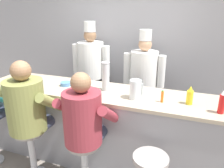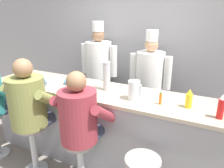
{
  "view_description": "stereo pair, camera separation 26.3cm",
  "coord_description": "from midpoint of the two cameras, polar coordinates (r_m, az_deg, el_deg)",
  "views": [
    {
      "loc": [
        1.07,
        -2.02,
        2.0
      ],
      "look_at": [
        0.2,
        0.32,
        1.15
      ],
      "focal_mm": 35.0,
      "sensor_mm": 36.0,
      "label": 1
    },
    {
      "loc": [
        1.31,
        -1.91,
        2.0
      ],
      "look_at": [
        0.2,
        0.32,
        1.15
      ],
      "focal_mm": 35.0,
      "sensor_mm": 36.0,
      "label": 2
    }
  ],
  "objects": [
    {
      "name": "diner_counter",
      "position": [
        3.0,
        -0.63,
        -10.78
      ],
      "size": [
        3.18,
        0.7,
        1.03
      ],
      "color": "gray",
      "rests_on": "ground_plane"
    },
    {
      "name": "cook_in_whites_near",
      "position": [
        3.94,
        -1.54,
        4.18
      ],
      "size": [
        0.71,
        0.45,
        1.81
      ],
      "color": "#232328",
      "rests_on": "ground_plane"
    },
    {
      "name": "mustard_bottle_yellow",
      "position": [
        2.44,
        22.43,
        -3.7
      ],
      "size": [
        0.07,
        0.07,
        0.21
      ],
      "color": "yellow",
      "rests_on": "diner_counter"
    },
    {
      "name": "cereal_bowl",
      "position": [
        3.02,
        -8.71,
        0.41
      ],
      "size": [
        0.15,
        0.15,
        0.05
      ],
      "color": "#4C7FB7",
      "rests_on": "diner_counter"
    },
    {
      "name": "wall_back",
      "position": [
        3.93,
        8.61,
        9.24
      ],
      "size": [
        10.0,
        0.06,
        2.7
      ],
      "color": "#99999E",
      "rests_on": "ground_plane"
    },
    {
      "name": "coffee_mug_blue",
      "position": [
        3.05,
        -15.41,
        0.5
      ],
      "size": [
        0.13,
        0.08,
        0.09
      ],
      "color": "#4C7AB2",
      "rests_on": "diner_counter"
    },
    {
      "name": "hot_sauce_bottle_orange",
      "position": [
        2.43,
        15.6,
        -3.75
      ],
      "size": [
        0.03,
        0.03,
        0.14
      ],
      "color": "orange",
      "rests_on": "diner_counter"
    },
    {
      "name": "coffee_mug_white",
      "position": [
        2.8,
        -5.4,
        -0.57
      ],
      "size": [
        0.14,
        0.09,
        0.08
      ],
      "color": "white",
      "rests_on": "diner_counter"
    },
    {
      "name": "breakfast_plate",
      "position": [
        3.28,
        -16.78,
        1.11
      ],
      "size": [
        0.25,
        0.25,
        0.05
      ],
      "color": "white",
      "rests_on": "diner_counter"
    },
    {
      "name": "diner_seated_maroon",
      "position": [
        2.35,
        -5.11,
        -9.28
      ],
      "size": [
        0.61,
        0.6,
        1.43
      ],
      "color": "#B2B5BA",
      "rests_on": "ground_plane"
    },
    {
      "name": "diner_seated_olive",
      "position": [
        2.75,
        -18.07,
        -5.19
      ],
      "size": [
        0.65,
        0.64,
        1.49
      ],
      "color": "#B2B5BA",
      "rests_on": "ground_plane"
    },
    {
      "name": "cup_stack_steel",
      "position": [
        2.72,
        1.33,
        2.0
      ],
      "size": [
        0.1,
        0.1,
        0.36
      ],
      "color": "#B7BABF",
      "rests_on": "diner_counter"
    },
    {
      "name": "water_pitcher_clear",
      "position": [
        2.47,
        8.79,
        -1.69
      ],
      "size": [
        0.16,
        0.14,
        0.22
      ],
      "color": "silver",
      "rests_on": "diner_counter"
    },
    {
      "name": "ketchup_bottle_red",
      "position": [
        2.32,
        29.56,
        -5.38
      ],
      "size": [
        0.06,
        0.06,
        0.24
      ],
      "color": "red",
      "rests_on": "diner_counter"
    },
    {
      "name": "cook_in_whites_far",
      "position": [
        3.52,
        11.88,
        1.04
      ],
      "size": [
        0.67,
        0.43,
        1.71
      ],
      "color": "#232328",
      "rests_on": "ground_plane"
    }
  ]
}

